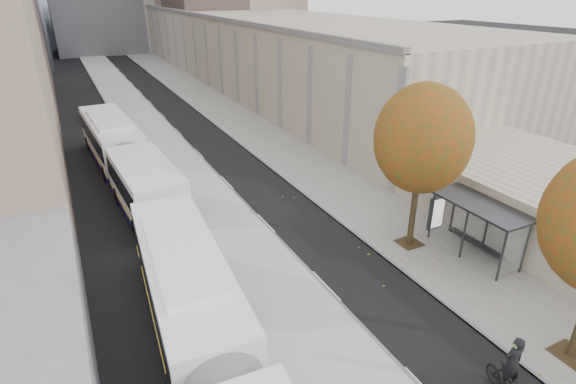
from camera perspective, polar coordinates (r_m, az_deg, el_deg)
bus_platform at (r=38.01m, az=-16.64°, el=6.55°), size 4.25×150.00×0.15m
sidewalk at (r=40.07m, az=-5.32°, el=8.33°), size 4.75×150.00×0.08m
building_tan at (r=70.01m, az=-5.72°, el=18.59°), size 18.00×92.00×8.00m
bus_shelter at (r=21.52m, az=23.48°, el=-2.34°), size 1.90×4.40×2.53m
tree_c at (r=20.22m, az=16.73°, el=6.46°), size 4.20×4.20×7.28m
bus_near at (r=13.63m, az=-9.37°, el=-20.66°), size 3.64×17.52×2.90m
bus_far at (r=29.72m, az=-20.08°, el=4.29°), size 3.63×18.01×2.98m
cyclist at (r=15.60m, az=26.24°, el=-20.19°), size 0.84×1.82×2.25m
distant_car at (r=45.01m, az=-23.41°, el=9.10°), size 2.45×4.29×1.38m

